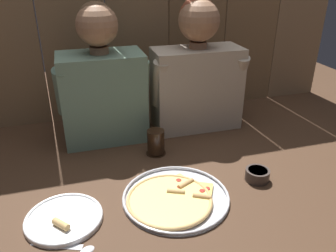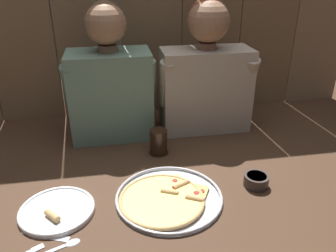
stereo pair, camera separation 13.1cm
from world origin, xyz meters
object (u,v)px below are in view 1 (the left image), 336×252
(dipping_bowl, at_px, (257,174))
(diner_right, at_px, (197,71))
(pizza_tray, at_px, (174,198))
(drinking_glass, at_px, (156,142))
(diner_left, at_px, (102,82))
(dinner_plate, at_px, (64,218))

(dipping_bowl, relative_size, diner_right, 0.15)
(dipping_bowl, bearing_deg, pizza_tray, -175.19)
(dipping_bowl, bearing_deg, diner_right, 96.76)
(drinking_glass, height_order, diner_right, diner_right)
(pizza_tray, bearing_deg, drinking_glass, 86.24)
(pizza_tray, bearing_deg, diner_right, 62.57)
(drinking_glass, xyz_separation_m, diner_left, (-0.19, 0.21, 0.22))
(drinking_glass, bearing_deg, pizza_tray, -93.76)
(diner_right, bearing_deg, dipping_bowl, -83.24)
(dinner_plate, bearing_deg, pizza_tray, 0.11)
(dinner_plate, distance_m, drinking_glass, 0.51)
(dipping_bowl, relative_size, diner_left, 0.15)
(drinking_glass, xyz_separation_m, dipping_bowl, (0.32, -0.30, -0.03))
(pizza_tray, relative_size, diner_left, 0.62)
(dinner_plate, distance_m, diner_right, 0.89)
(dinner_plate, xyz_separation_m, dipping_bowl, (0.71, 0.03, 0.02))
(dinner_plate, relative_size, dipping_bowl, 2.72)
(diner_left, bearing_deg, drinking_glass, -48.64)
(drinking_glass, distance_m, diner_right, 0.41)
(pizza_tray, height_order, dipping_bowl, dipping_bowl)
(pizza_tray, bearing_deg, dipping_bowl, 4.81)
(dipping_bowl, bearing_deg, diner_left, 134.68)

